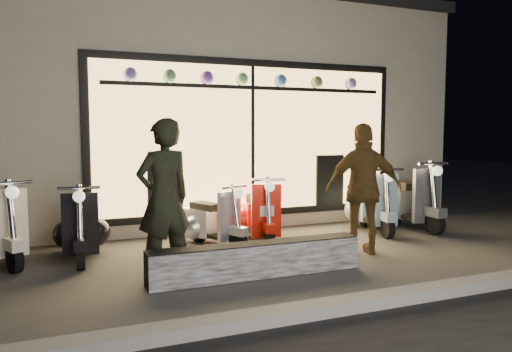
{
  "coord_description": "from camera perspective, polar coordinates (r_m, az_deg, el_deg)",
  "views": [
    {
      "loc": [
        -2.38,
        -5.86,
        1.68
      ],
      "look_at": [
        0.31,
        0.6,
        1.05
      ],
      "focal_mm": 35.0,
      "sensor_mm": 36.0,
      "label": 1
    }
  ],
  "objects": [
    {
      "name": "graffiti_barrier",
      "position": [
        5.84,
        0.1,
        -9.55
      ],
      "size": [
        2.55,
        0.28,
        0.4
      ],
      "primitive_type": "cube",
      "color": "black",
      "rests_on": "ground"
    },
    {
      "name": "woman",
      "position": [
        6.94,
        12.22,
        -1.48
      ],
      "size": [
        1.13,
        0.74,
        1.79
      ],
      "primitive_type": "imported",
      "rotation": [
        0.0,
        0.0,
        2.82
      ],
      "color": "brown",
      "rests_on": "ground"
    },
    {
      "name": "scooter_black",
      "position": [
        7.11,
        -19.32,
        -5.59
      ],
      "size": [
        0.5,
        1.36,
        0.97
      ],
      "rotation": [
        0.0,
        0.0,
        -0.08
      ],
      "color": "black",
      "rests_on": "ground"
    },
    {
      "name": "scooter_red",
      "position": [
        7.75,
        0.28,
        -4.42
      ],
      "size": [
        0.59,
        1.37,
        0.97
      ],
      "rotation": [
        0.0,
        0.0,
        -0.18
      ],
      "color": "black",
      "rests_on": "ground"
    },
    {
      "name": "man",
      "position": [
        5.8,
        -10.48,
        -2.54
      ],
      "size": [
        0.76,
        0.61,
        1.83
      ],
      "primitive_type": "imported",
      "rotation": [
        0.0,
        0.0,
        3.42
      ],
      "color": "black",
      "rests_on": "ground"
    },
    {
      "name": "scooter_grey",
      "position": [
        9.22,
        16.55,
        -2.71
      ],
      "size": [
        0.53,
        1.57,
        1.13
      ],
      "rotation": [
        0.0,
        0.0,
        -0.04
      ],
      "color": "black",
      "rests_on": "ground"
    },
    {
      "name": "scooter_blue",
      "position": [
        8.78,
        13.01,
        -3.22
      ],
      "size": [
        0.73,
        1.47,
        1.05
      ],
      "rotation": [
        0.0,
        0.0,
        -0.27
      ],
      "color": "black",
      "rests_on": "ground"
    },
    {
      "name": "shop_building",
      "position": [
        11.11,
        -10.3,
        7.25
      ],
      "size": [
        10.2,
        6.23,
        4.2
      ],
      "color": "beige",
      "rests_on": "ground"
    },
    {
      "name": "ground",
      "position": [
        6.54,
        -0.51,
        -9.74
      ],
      "size": [
        40.0,
        40.0,
        0.0
      ],
      "primitive_type": "plane",
      "color": "#383533",
      "rests_on": "ground"
    },
    {
      "name": "scooter_silver",
      "position": [
        7.44,
        -5.51,
        -5.13
      ],
      "size": [
        0.72,
        1.21,
        0.89
      ],
      "rotation": [
        0.0,
        0.0,
        0.41
      ],
      "color": "black",
      "rests_on": "ground"
    },
    {
      "name": "kerb",
      "position": [
        4.81,
        8.8,
        -14.6
      ],
      "size": [
        40.0,
        0.25,
        0.12
      ],
      "primitive_type": "cube",
      "color": "slate",
      "rests_on": "ground"
    }
  ]
}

